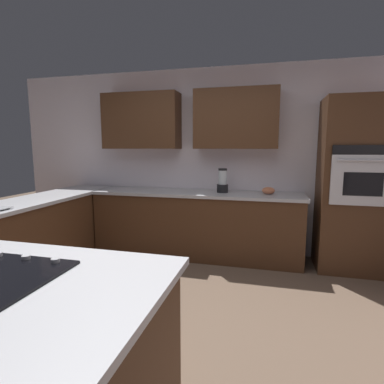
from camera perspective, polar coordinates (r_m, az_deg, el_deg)
ground_plane at (r=2.83m, az=-5.78°, el=-23.58°), size 14.00×14.00×0.00m
wall_back at (r=4.39m, az=2.16°, el=7.78°), size 6.00×0.44×2.60m
lower_cabinets_back at (r=4.22m, az=0.83°, el=-6.30°), size 2.80×0.60×0.86m
countertop_back at (r=4.13m, az=0.85°, el=-0.25°), size 2.84×0.64×0.04m
lower_cabinets_side at (r=4.01m, az=-28.47°, el=-8.13°), size 0.60×2.90×0.86m
countertop_side at (r=3.91m, az=-28.93°, el=-1.78°), size 0.64×2.94×0.04m
wall_oven at (r=4.12m, az=28.23°, el=1.01°), size 0.80×0.66×2.08m
blender at (r=4.09m, az=5.76°, el=1.85°), size 0.15×0.15×0.32m
mixing_bowl at (r=4.05m, az=14.16°, el=0.27°), size 0.17×0.17×0.09m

